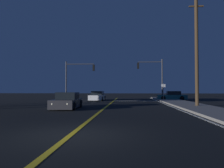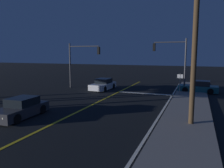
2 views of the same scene
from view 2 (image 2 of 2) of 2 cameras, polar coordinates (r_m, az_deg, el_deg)
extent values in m
cube|color=gray|center=(14.39, 18.20, -10.06)|extent=(3.20, 42.42, 0.15)
cube|color=gold|center=(16.64, -9.99, -7.60)|extent=(0.20, 40.07, 0.01)
cube|color=silver|center=(14.60, 10.82, -9.83)|extent=(0.16, 40.07, 0.01)
cube|color=silver|center=(24.96, 8.60, -2.40)|extent=(6.21, 0.50, 0.01)
cube|color=#195960|center=(27.19, 21.07, -1.07)|extent=(4.31, 1.93, 0.68)
cube|color=black|center=(27.10, 21.67, 0.15)|extent=(2.01, 1.59, 0.60)
cylinder|color=black|center=(26.48, 18.14, -1.42)|extent=(0.65, 0.25, 0.64)
cylinder|color=black|center=(28.09, 18.45, -0.92)|extent=(0.65, 0.25, 0.64)
cylinder|color=black|center=(26.38, 23.83, -1.74)|extent=(0.65, 0.25, 0.64)
cylinder|color=black|center=(28.00, 23.82, -1.22)|extent=(0.65, 0.25, 0.64)
sphere|color=#FFF4CC|center=(26.79, 16.62, -0.82)|extent=(0.18, 0.18, 0.18)
sphere|color=#FFF4CC|center=(27.86, 16.89, -0.51)|extent=(0.18, 0.18, 0.18)
sphere|color=red|center=(26.64, 25.48, -1.31)|extent=(0.14, 0.14, 0.14)
sphere|color=red|center=(27.72, 25.40, -0.98)|extent=(0.14, 0.14, 0.14)
cube|color=silver|center=(27.31, -2.36, -0.51)|extent=(1.98, 4.20, 0.68)
cube|color=black|center=(27.45, -2.15, 0.80)|extent=(1.64, 1.96, 0.60)
cylinder|color=black|center=(25.83, -1.88, -1.26)|extent=(0.24, 0.65, 0.64)
cylinder|color=black|center=(26.58, -5.21, -1.03)|extent=(0.24, 0.65, 0.64)
cylinder|color=black|center=(28.14, 0.33, -0.50)|extent=(0.24, 0.65, 0.64)
cylinder|color=black|center=(28.84, -2.79, -0.31)|extent=(0.24, 0.65, 0.64)
sphere|color=#FFF4CC|center=(25.27, -3.16, -1.01)|extent=(0.18, 0.18, 0.18)
sphere|color=#FFF4CC|center=(25.79, -5.42, -0.85)|extent=(0.18, 0.18, 0.18)
sphere|color=red|center=(28.89, 0.37, 0.12)|extent=(0.14, 0.14, 0.14)
sphere|color=red|center=(29.34, -1.66, 0.23)|extent=(0.14, 0.14, 0.14)
cube|color=#2D2D33|center=(16.86, -22.35, -6.35)|extent=(1.97, 4.30, 0.68)
cube|color=black|center=(16.91, -21.89, -4.20)|extent=(1.63, 2.00, 0.60)
cylinder|color=black|center=(15.40, -23.17, -8.18)|extent=(0.24, 0.65, 0.64)
cylinder|color=black|center=(17.36, -17.36, -6.13)|extent=(0.24, 0.65, 0.64)
cylinder|color=black|center=(18.39, -21.63, -5.55)|extent=(0.24, 0.65, 0.64)
sphere|color=#FFF4CC|center=(15.02, -25.93, -7.94)|extent=(0.18, 0.18, 0.18)
sphere|color=red|center=(18.07, -16.70, -4.90)|extent=(0.14, 0.14, 0.14)
sphere|color=red|center=(18.73, -19.50, -4.58)|extent=(0.14, 0.14, 0.14)
cylinder|color=#38383D|center=(26.37, 18.16, 4.46)|extent=(0.18, 0.18, 6.06)
cylinder|color=#38383D|center=(26.51, 14.55, 10.30)|extent=(3.52, 0.12, 0.12)
cube|color=black|center=(26.76, 10.71, 9.21)|extent=(0.28, 0.28, 0.90)
sphere|color=red|center=(26.76, 10.73, 9.79)|extent=(0.22, 0.22, 0.22)
sphere|color=#4C2D05|center=(26.76, 10.71, 9.21)|extent=(0.22, 0.22, 0.22)
sphere|color=#0A3814|center=(26.75, 10.70, 8.64)|extent=(0.22, 0.22, 0.22)
cylinder|color=#38383D|center=(29.29, -10.64, 4.63)|extent=(0.18, 0.18, 5.67)
cylinder|color=#38383D|center=(28.26, -7.22, 9.53)|extent=(4.05, 0.12, 0.12)
cube|color=black|center=(27.35, -3.42, 8.48)|extent=(0.28, 0.28, 0.90)
sphere|color=red|center=(27.35, -3.42, 9.05)|extent=(0.22, 0.22, 0.22)
sphere|color=#4C2D05|center=(27.35, -3.42, 8.48)|extent=(0.22, 0.22, 0.22)
sphere|color=#0A3814|center=(27.35, -3.41, 7.92)|extent=(0.22, 0.22, 0.22)
cylinder|color=#42301E|center=(14.12, 20.42, 10.73)|extent=(0.31, 0.31, 10.46)
cylinder|color=slate|center=(23.78, 16.90, -0.32)|extent=(0.06, 0.06, 2.34)
cube|color=white|center=(23.67, 16.98, 1.88)|extent=(0.56, 0.12, 0.40)
camera|label=1|loc=(8.74, -105.90, -21.22)|focal=33.98mm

